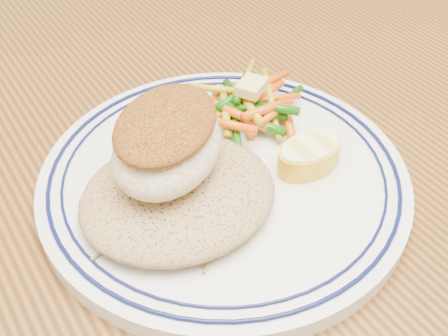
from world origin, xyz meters
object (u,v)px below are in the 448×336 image
Objects in this scene: plate at (224,178)px; vegetable_pile at (247,106)px; fish_fillet at (167,141)px; lemon_wedge at (309,154)px; rice_pilaf at (178,191)px; dining_table at (244,215)px.

vegetable_pile is at bearing 41.22° from plate.
fish_fillet reaches higher than lemon_wedge.
rice_pilaf is 2.57× the size of lemon_wedge.
vegetable_pile is 0.08m from lemon_wedge.
rice_pilaf is 0.11m from lemon_wedge.
vegetable_pile is (0.00, 0.01, 0.13)m from dining_table.
rice_pilaf is 1.26× the size of vegetable_pile.
vegetable_pile is (0.10, 0.04, -0.03)m from fish_fillet.
plate is at bearing -7.90° from fish_fillet.
plate is at bearing -140.45° from dining_table.
rice_pilaf is at bearing 170.43° from lemon_wedge.
dining_table is 5.33× the size of plate.
dining_table is 27.16× the size of lemon_wedge.
fish_fillet is 0.11m from vegetable_pile.
fish_fillet is (0.00, 0.02, 0.03)m from rice_pilaf.
dining_table is 0.17m from rice_pilaf.
dining_table is at bearing -123.90° from vegetable_pile.
vegetable_pile is at bearing 30.24° from rice_pilaf.
lemon_wedge is at bearing -85.60° from vegetable_pile.
fish_fillet reaches higher than plate.
fish_fillet is at bearing -159.30° from dining_table.
vegetable_pile is (0.10, 0.06, 0.00)m from rice_pilaf.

